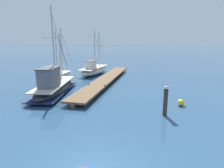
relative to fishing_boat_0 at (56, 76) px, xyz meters
The scene contains 7 objects.
floating_dock 5.75m from the fishing_boat_0, 10.88° to the left, with size 2.38×17.87×0.53m.
fishing_boat_0 is the anchor object (origin of this frame).
fishing_boat_1 5.89m from the fishing_boat_0, 64.18° to the left, with size 2.43×8.02×5.90m.
fishing_boat_2 5.46m from the fishing_boat_0, 60.52° to the right, with size 3.73×8.02×7.29m.
mooring_piling 13.97m from the fishing_boat_0, 31.21° to the right, with size 0.30×0.30×1.64m.
perched_seagull 14.01m from the fishing_boat_0, 31.23° to the right, with size 0.34×0.27×0.27m.
mooring_buoy 14.03m from the fishing_boat_0, 21.41° to the right, with size 0.49×0.49×0.56m.
Camera 1 is at (1.88, -4.76, 4.50)m, focal length 30.14 mm.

